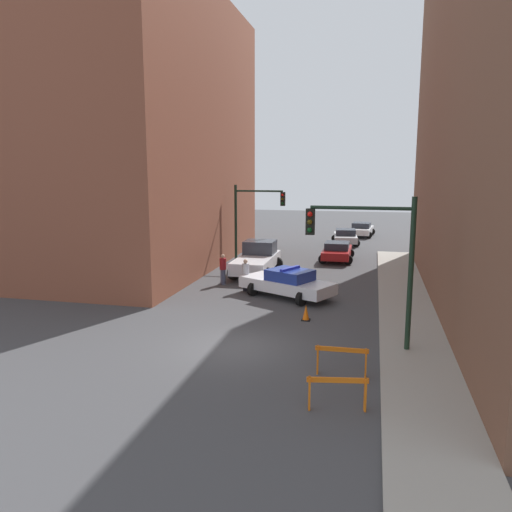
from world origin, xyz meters
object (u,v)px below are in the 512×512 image
object	(u,v)px
pedestrian_corner	(223,269)
barrier_mid	(342,356)
traffic_light_near	(376,250)
parked_car_near	(337,251)
white_truck	(257,259)
parked_car_mid	(345,236)
parked_car_far	(361,229)
barrier_front	(337,388)
traffic_light_far	(252,212)
police_car	(288,283)
pedestrian_crossing	(246,274)
traffic_cone	(306,313)

from	to	relation	value
pedestrian_corner	barrier_mid	xyz separation A→B (m)	(7.12, -10.97, -0.24)
traffic_light_near	parked_car_near	world-z (taller)	traffic_light_near
white_truck	parked_car_near	xyz separation A→B (m)	(4.35, 5.49, -0.23)
parked_car_mid	pedestrian_corner	world-z (taller)	pedestrian_corner
traffic_light_near	parked_car_far	distance (m)	30.67
barrier_front	traffic_light_near	bearing A→B (deg)	79.92
traffic_light_far	barrier_mid	xyz separation A→B (m)	(7.14, -17.63, -2.78)
traffic_light_far	police_car	xyz separation A→B (m)	(3.95, -8.67, -2.67)
traffic_light_far	white_truck	distance (m)	4.47
traffic_light_near	parked_car_far	xyz separation A→B (m)	(-1.18, 30.51, -2.86)
traffic_light_far	pedestrian_corner	bearing A→B (deg)	-89.75
barrier_front	parked_car_mid	bearing A→B (deg)	92.91
pedestrian_crossing	parked_car_near	bearing A→B (deg)	-6.86
police_car	traffic_light_far	bearing A→B (deg)	51.40
parked_car_far	barrier_front	distance (m)	35.29
traffic_light_far	parked_car_near	distance (m)	6.50
white_truck	traffic_cone	size ratio (longest dim) A/B	8.27
traffic_light_near	parked_car_mid	distance (m)	25.19
traffic_light_far	parked_car_far	distance (m)	17.07
traffic_light_near	barrier_front	world-z (taller)	traffic_light_near
pedestrian_crossing	barrier_front	distance (m)	13.28
parked_car_mid	pedestrian_corner	bearing A→B (deg)	-114.32
traffic_light_near	barrier_front	bearing A→B (deg)	-100.08
traffic_cone	traffic_light_near	bearing A→B (deg)	-46.83
white_truck	barrier_front	size ratio (longest dim) A/B	3.42
traffic_light_near	parked_car_far	bearing A→B (deg)	92.22
parked_car_near	barrier_mid	size ratio (longest dim) A/B	2.69
police_car	parked_car_far	world-z (taller)	police_car
white_truck	barrier_mid	world-z (taller)	white_truck
parked_car_far	traffic_cone	bearing A→B (deg)	-87.66
police_car	traffic_cone	size ratio (longest dim) A/B	7.67
traffic_light_far	barrier_front	bearing A→B (deg)	-70.15
parked_car_far	pedestrian_corner	world-z (taller)	pedestrian_corner
white_truck	parked_car_far	world-z (taller)	white_truck
traffic_light_near	pedestrian_corner	distance (m)	11.94
pedestrian_crossing	white_truck	bearing A→B (deg)	20.36
parked_car_mid	pedestrian_crossing	xyz separation A→B (m)	(-4.07, -17.65, 0.19)
white_truck	parked_car_mid	world-z (taller)	white_truck
traffic_light_near	parked_car_mid	world-z (taller)	traffic_light_near
traffic_cone	pedestrian_crossing	bearing A→B (deg)	130.31
white_truck	pedestrian_corner	bearing A→B (deg)	-111.08
barrier_front	barrier_mid	bearing A→B (deg)	90.95
parked_car_near	traffic_light_near	bearing A→B (deg)	-81.98
parked_car_near	traffic_light_far	bearing A→B (deg)	-160.54
pedestrian_crossing	barrier_front	size ratio (longest dim) A/B	1.05
traffic_light_far	parked_car_mid	xyz separation A→B (m)	(5.67, 9.81, -2.72)
parked_car_far	white_truck	bearing A→B (deg)	-101.15
traffic_light_far	police_car	distance (m)	9.89
parked_car_far	pedestrian_crossing	xyz separation A→B (m)	(-5.24, -23.24, 0.19)
traffic_light_near	traffic_cone	world-z (taller)	traffic_light_near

